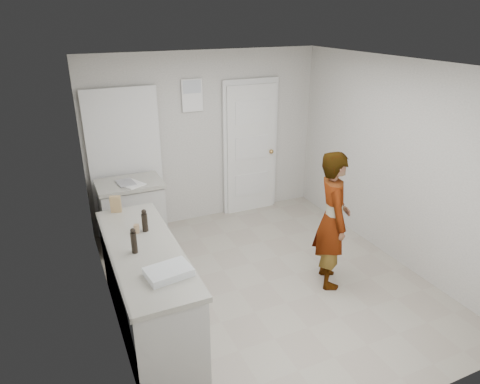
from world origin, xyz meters
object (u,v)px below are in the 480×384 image
baking_dish (169,272)px  oil_cruet_a (145,221)px  person (332,220)px  egg_bowl (163,277)px  oil_cruet_b (134,241)px  spice_jar (137,229)px  cake_mix_box (116,204)px

baking_dish → oil_cruet_a: bearing=89.9°
person → egg_bowl: 2.15m
egg_bowl → oil_cruet_b: bearing=103.0°
person → oil_cruet_a: person is taller
person → oil_cruet_a: bearing=100.3°
oil_cruet_a → baking_dish: bearing=-90.1°
spice_jar → oil_cruet_b: size_ratio=0.35×
oil_cruet_a → baking_dish: 0.87m
person → oil_cruet_a: size_ratio=6.73×
baking_dish → oil_cruet_b: bearing=110.6°
person → egg_bowl: (-2.08, -0.52, 0.14)m
spice_jar → cake_mix_box: bearing=100.2°
baking_dish → egg_bowl: baking_dish is taller
oil_cruet_b → egg_bowl: (0.12, -0.53, -0.09)m
baking_dish → person: bearing=13.3°
spice_jar → oil_cruet_a: 0.11m
spice_jar → oil_cruet_b: oil_cruet_b is taller
oil_cruet_a → baking_dish: oil_cruet_a is taller
person → oil_cruet_b: size_ratio=6.39×
person → baking_dish: size_ratio=4.00×
cake_mix_box → oil_cruet_a: bearing=-54.3°
oil_cruet_a → oil_cruet_b: (-0.18, -0.38, 0.01)m
spice_jar → oil_cruet_a: oil_cruet_a is taller
person → oil_cruet_b: person is taller
cake_mix_box → spice_jar: size_ratio=2.13×
spice_jar → egg_bowl: bearing=-88.3°
person → cake_mix_box: size_ratio=8.63×
cake_mix_box → oil_cruet_b: size_ratio=0.74×
cake_mix_box → oil_cruet_a: oil_cruet_a is taller
person → baking_dish: (-2.02, -0.48, 0.15)m
person → oil_cruet_b: (-2.20, 0.01, 0.24)m
spice_jar → baking_dish: size_ratio=0.22×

